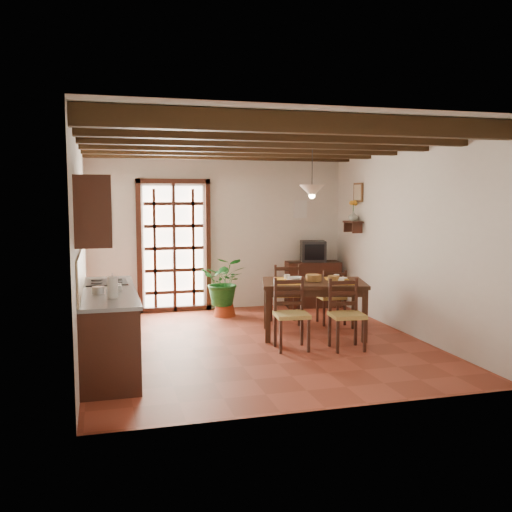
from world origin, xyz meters
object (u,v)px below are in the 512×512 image
object	(u,v)px
dining_table	(313,288)
chair_far_left	(285,305)
chair_near_left	(291,327)
chair_far_right	(331,307)
pendant_lamp	(312,190)
chair_near_right	(347,327)
potted_plant	(224,282)
sideboard	(313,284)
crt_tv	(313,251)
kitchen_counter	(108,328)

from	to	relation	value
dining_table	chair_far_left	xyz separation A→B (m)	(-0.16, 0.81, -0.39)
chair_near_left	chair_far_left	distance (m)	1.48
chair_near_left	chair_far_right	xyz separation A→B (m)	(1.08, 1.24, -0.02)
dining_table	chair_far_right	xyz separation A→B (m)	(0.54, 0.62, -0.41)
pendant_lamp	chair_far_right	bearing A→B (deg)	43.91
dining_table	chair_near_left	bearing A→B (deg)	-116.19
chair_far_right	pendant_lamp	size ratio (longest dim) A/B	1.01
chair_near_right	potted_plant	world-z (taller)	potted_plant
chair_near_left	pendant_lamp	xyz separation A→B (m)	(0.54, 0.72, 1.79)
dining_table	pendant_lamp	world-z (taller)	pendant_lamp
chair_near_right	sideboard	world-z (taller)	chair_near_right
chair_far_right	sideboard	world-z (taller)	chair_far_right
chair_near_right	crt_tv	world-z (taller)	crt_tv
dining_table	chair_far_left	distance (m)	0.91
dining_table	kitchen_counter	bearing A→B (deg)	-149.11
chair_near_right	chair_far_left	distance (m)	1.64
chair_near_left	pendant_lamp	bearing A→B (deg)	58.32
kitchen_counter	dining_table	world-z (taller)	kitchen_counter
kitchen_counter	dining_table	bearing A→B (deg)	15.99
kitchen_counter	crt_tv	xyz separation A→B (m)	(3.62, 2.82, 0.53)
chair_far_left	chair_far_right	distance (m)	0.72
kitchen_counter	chair_near_left	distance (m)	2.33
chair_far_right	chair_far_left	bearing A→B (deg)	-11.85
kitchen_counter	chair_near_left	world-z (taller)	kitchen_counter
chair_far_left	chair_far_right	xyz separation A→B (m)	(0.70, -0.18, -0.03)
sideboard	potted_plant	size ratio (longest dim) A/B	0.45
chair_near_left	pendant_lamp	size ratio (longest dim) A/B	1.09
dining_table	chair_near_right	xyz separation A→B (m)	(0.16, -0.81, -0.40)
chair_far_left	chair_far_right	bearing A→B (deg)	171.94
kitchen_counter	sideboard	xyz separation A→B (m)	(3.62, 2.83, -0.07)
chair_near_left	chair_near_right	world-z (taller)	chair_near_left
dining_table	chair_near_left	xyz separation A→B (m)	(-0.54, -0.62, -0.39)
kitchen_counter	chair_near_right	bearing A→B (deg)	0.22
chair_near_right	chair_far_left	world-z (taller)	chair_far_left
chair_near_right	sideboard	xyz separation A→B (m)	(0.60, 2.81, 0.12)
dining_table	chair_far_right	bearing A→B (deg)	63.82
dining_table	pendant_lamp	size ratio (longest dim) A/B	1.93
chair_near_left	chair_far_right	size ratio (longest dim) A/B	1.08
chair_far_left	dining_table	bearing A→B (deg)	107.75
crt_tv	potted_plant	bearing A→B (deg)	-153.82
chair_far_left	chair_far_right	world-z (taller)	chair_far_left
chair_near_left	chair_far_right	bearing A→B (deg)	54.14
kitchen_counter	crt_tv	distance (m)	4.62
chair_near_left	crt_tv	xyz separation A→B (m)	(1.30, 2.62, 0.72)
chair_near_left	potted_plant	distance (m)	2.30
chair_far_left	potted_plant	size ratio (longest dim) A/B	0.45
chair_far_right	dining_table	bearing A→B (deg)	51.85
kitchen_counter	potted_plant	world-z (taller)	potted_plant
sideboard	kitchen_counter	bearing A→B (deg)	-134.20
kitchen_counter	pendant_lamp	xyz separation A→B (m)	(2.85, 0.92, 1.60)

